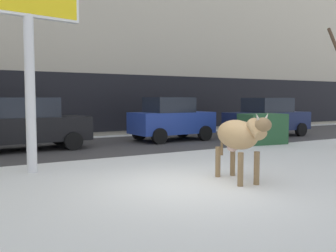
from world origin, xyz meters
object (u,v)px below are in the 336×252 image
(cow_tan, at_px, (238,136))
(dumpster, at_px, (262,129))
(car_blue_hatchback, at_px, (171,119))
(car_black_sedan, at_px, (27,124))
(car_navy_sedan, at_px, (267,117))

(cow_tan, height_order, dumpster, cow_tan)
(cow_tan, xyz_separation_m, dumpster, (5.34, 4.74, -0.39))
(car_blue_hatchback, relative_size, dumpster, 2.09)
(cow_tan, bearing_deg, car_blue_hatchback, 69.95)
(car_black_sedan, relative_size, dumpster, 2.51)
(dumpster, bearing_deg, cow_tan, -138.42)
(car_blue_hatchback, height_order, dumpster, car_blue_hatchback)
(car_black_sedan, relative_size, car_navy_sedan, 1.00)
(car_blue_hatchback, xyz_separation_m, car_navy_sedan, (4.88, -0.76, -0.02))
(car_blue_hatchback, bearing_deg, cow_tan, -110.05)
(cow_tan, height_order, car_blue_hatchback, car_blue_hatchback)
(car_black_sedan, xyz_separation_m, car_blue_hatchback, (5.90, 0.06, 0.02))
(car_blue_hatchback, distance_m, dumpster, 3.83)
(cow_tan, distance_m, car_black_sedan, 8.11)
(car_blue_hatchback, bearing_deg, dumpster, -47.16)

